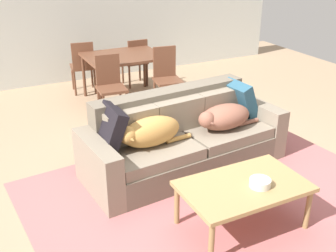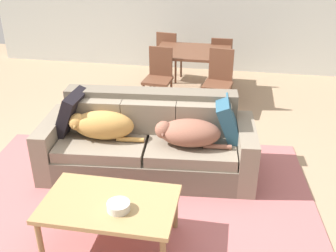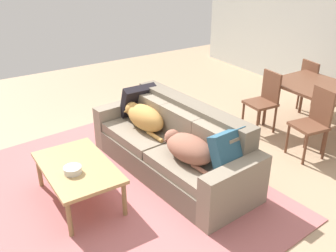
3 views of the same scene
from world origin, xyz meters
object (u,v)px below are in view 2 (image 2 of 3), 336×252
dining_chair_far_left (168,53)px  dog_on_left_cushion (101,125)px  dining_chair_near_right (219,79)px  throw_pillow_by_right_arm (228,120)px  dining_chair_far_right (221,58)px  coffee_table (110,206)px  bowl_on_coffee_table (119,206)px  dining_table (193,55)px  throw_pillow_by_left_arm (71,113)px  dining_chair_near_left (159,75)px  couch (149,143)px  dog_on_right_cushion (188,133)px

dining_chair_far_left → dog_on_left_cushion: bearing=95.4°
dining_chair_near_right → dog_on_left_cushion: bearing=-112.5°
dog_on_left_cushion → throw_pillow_by_right_arm: size_ratio=1.86×
dining_chair_far_right → coffee_table: bearing=80.8°
bowl_on_coffee_table → dining_table: dining_table is taller
dining_chair_far_left → throw_pillow_by_left_arm: bearing=87.8°
coffee_table → dining_chair_far_right: 4.24m
coffee_table → bowl_on_coffee_table: size_ratio=5.92×
dining_table → dining_chair_far_right: (0.44, 0.55, -0.20)m
coffee_table → dining_chair_near_left: bearing=93.5°
dining_chair_near_left → dining_table: bearing=58.5°
throw_pillow_by_left_arm → dining_chair_near_right: size_ratio=0.50×
bowl_on_coffee_table → dining_table: size_ratio=0.16×
throw_pillow_by_right_arm → dining_chair_near_right: bearing=96.9°
couch → dog_on_right_cushion: 0.54m
couch → dining_chair_near_left: size_ratio=2.60×
couch → dining_table: size_ratio=1.99×
throw_pillow_by_right_arm → bowl_on_coffee_table: size_ratio=2.34×
couch → dining_chair_near_left: bearing=92.5°
coffee_table → bowl_on_coffee_table: (0.11, -0.09, 0.08)m
couch → dog_on_left_cushion: size_ratio=2.91×
bowl_on_coffee_table → dog_on_left_cushion: bearing=114.6°
dog_on_right_cushion → bowl_on_coffee_table: (-0.40, -1.20, -0.09)m
dining_chair_near_right → dining_chair_far_left: 1.57m
dining_chair_far_left → dining_chair_far_right: size_ratio=1.05×
couch → coffee_table: 1.25m
dog_on_left_cushion → dining_chair_far_right: bearing=65.1°
throw_pillow_by_right_arm → dining_chair_far_right: throw_pillow_by_right_arm is taller
dining_chair_near_right → coffee_table: bearing=-95.2°
throw_pillow_by_right_arm → dining_chair_near_left: 2.00m
dining_table → dining_chair_near_left: size_ratio=1.31×
couch → bowl_on_coffee_table: couch is taller
bowl_on_coffee_table → dining_chair_far_right: bearing=82.2°
couch → dining_chair_near_right: dining_chair_near_right is taller
bowl_on_coffee_table → dining_chair_far_right: (0.59, 4.27, -0.01)m
dog_on_left_cushion → dining_chair_far_right: (1.12, 3.10, -0.12)m
throw_pillow_by_left_arm → dining_chair_near_left: size_ratio=0.52×
throw_pillow_by_left_arm → dining_chair_far_right: 3.34m
dining_table → throw_pillow_by_right_arm: bearing=-73.6°
throw_pillow_by_right_arm → dining_table: throw_pillow_by_right_arm is taller
dog_on_right_cushion → dining_chair_near_right: 1.92m
throw_pillow_by_left_arm → bowl_on_coffee_table: throw_pillow_by_left_arm is taller
bowl_on_coffee_table → dining_chair_near_left: bearing=95.3°
dining_chair_near_right → throw_pillow_by_right_arm: bearing=-74.8°
dining_chair_far_left → dining_chair_near_right: bearing=137.2°
dining_chair_near_left → dining_chair_far_left: 1.20m
dog_on_left_cushion → coffee_table: 1.18m
coffee_table → dining_table: dining_table is taller
dog_on_left_cushion → throw_pillow_by_left_arm: bearing=156.3°
couch → dog_on_right_cushion: size_ratio=2.96×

